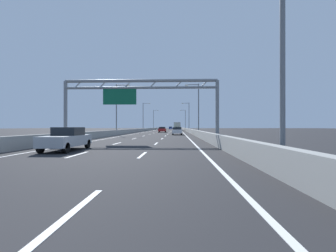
{
  "coord_description": "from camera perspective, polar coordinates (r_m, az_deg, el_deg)",
  "views": [
    {
      "loc": [
        3.7,
        -0.96,
        1.57
      ],
      "look_at": [
        1.01,
        72.61,
        1.7
      ],
      "focal_mm": 26.43,
      "sensor_mm": 36.0,
      "label": 1
    }
  ],
  "objects": [
    {
      "name": "streetlamp_right_distant",
      "position": [
        119.21,
        3.9,
        1.74
      ],
      "size": [
        2.58,
        0.28,
        9.5
      ],
      "color": "slate",
      "rests_on": "ground_plane"
    },
    {
      "name": "lane_dash_left_1",
      "position": [
        14.62,
        -20.13,
        -6.23
      ],
      "size": [
        0.16,
        3.0,
        0.01
      ],
      "primitive_type": "cube",
      "color": "white",
      "rests_on": "ground_plane"
    },
    {
      "name": "lane_dash_right_4",
      "position": [
        40.53,
        -0.59,
        -2.31
      ],
      "size": [
        0.16,
        3.0,
        0.01
      ],
      "primitive_type": "cube",
      "color": "white",
      "rests_on": "ground_plane"
    },
    {
      "name": "lane_dash_right_10",
      "position": [
        94.49,
        0.94,
        -1.05
      ],
      "size": [
        0.16,
        3.0,
        0.01
      ],
      "primitive_type": "cube",
      "color": "white",
      "rests_on": "ground_plane"
    },
    {
      "name": "streetlamp_left_distant",
      "position": [
        119.67,
        -3.26,
        1.73
      ],
      "size": [
        2.58,
        0.28,
        9.5
      ],
      "color": "slate",
      "rests_on": "ground_plane"
    },
    {
      "name": "lane_dash_left_12",
      "position": [
        112.6,
        -0.71,
        -0.9
      ],
      "size": [
        0.16,
        3.0,
        0.01
      ],
      "primitive_type": "cube",
      "color": "white",
      "rests_on": "ground_plane"
    },
    {
      "name": "lane_dash_left_16",
      "position": [
        148.57,
        -0.03,
        -0.71
      ],
      "size": [
        0.16,
        3.0,
        0.01
      ],
      "primitive_type": "cube",
      "color": "white",
      "rests_on": "ground_plane"
    },
    {
      "name": "lane_dash_right_3",
      "position": [
        31.55,
        -1.36,
        -2.94
      ],
      "size": [
        0.16,
        3.0,
        0.01
      ],
      "primitive_type": "cube",
      "color": "white",
      "rests_on": "ground_plane"
    },
    {
      "name": "lane_dash_right_0",
      "position": [
        5.09,
        -20.99,
        -17.97
      ],
      "size": [
        0.16,
        3.0,
        0.01
      ],
      "primitive_type": "cube",
      "color": "white",
      "rests_on": "ground_plane"
    },
    {
      "name": "lane_dash_right_2",
      "position": [
        22.59,
        -2.74,
        -4.07
      ],
      "size": [
        0.16,
        3.0,
        0.01
      ],
      "primitive_type": "cube",
      "color": "white",
      "rests_on": "ground_plane"
    },
    {
      "name": "lane_dash_left_6",
      "position": [
        58.73,
        -3.28,
        -1.63
      ],
      "size": [
        0.16,
        3.0,
        0.01
      ],
      "primitive_type": "cube",
      "color": "white",
      "rests_on": "ground_plane"
    },
    {
      "name": "lane_dash_left_15",
      "position": [
        139.57,
        -0.16,
        -0.74
      ],
      "size": [
        0.16,
        3.0,
        0.01
      ],
      "primitive_type": "cube",
      "color": "white",
      "rests_on": "ground_plane"
    },
    {
      "name": "lane_dash_right_6",
      "position": [
        58.51,
        0.23,
        -1.63
      ],
      "size": [
        0.16,
        3.0,
        0.01
      ],
      "primitive_type": "cube",
      "color": "white",
      "rests_on": "ground_plane"
    },
    {
      "name": "ground_plane",
      "position": [
        101.04,
        -0.0,
        -0.99
      ],
      "size": [
        260.0,
        260.0,
        0.0
      ],
      "primitive_type": "plane",
      "color": "#262628"
    },
    {
      "name": "lane_dash_right_17",
      "position": [
        157.48,
        1.4,
        -0.67
      ],
      "size": [
        0.16,
        3.0,
        0.01
      ],
      "primitive_type": "cube",
      "color": "white",
      "rests_on": "ground_plane"
    },
    {
      "name": "lane_dash_right_14",
      "position": [
        130.48,
        1.26,
        -0.79
      ],
      "size": [
        0.16,
        3.0,
        0.01
      ],
      "primitive_type": "cube",
      "color": "white",
      "rests_on": "ground_plane"
    },
    {
      "name": "lane_dash_left_3",
      "position": [
        31.97,
        -7.82,
        -2.9
      ],
      "size": [
        0.16,
        3.0,
        0.01
      ],
      "primitive_type": "cube",
      "color": "white",
      "rests_on": "ground_plane"
    },
    {
      "name": "lane_dash_left_4",
      "position": [
        40.86,
        -5.65,
        -2.29
      ],
      "size": [
        0.16,
        3.0,
        0.01
      ],
      "primitive_type": "cube",
      "color": "white",
      "rests_on": "ground_plane"
    },
    {
      "name": "streetlamp_left_mid",
      "position": [
        47.52,
        -11.54,
        4.52
      ],
      "size": [
        2.58,
        0.28,
        9.5
      ],
      "color": "slate",
      "rests_on": "ground_plane"
    },
    {
      "name": "lane_dash_right_8",
      "position": [
        76.5,
        0.67,
        -1.27
      ],
      "size": [
        0.16,
        3.0,
        0.01
      ],
      "primitive_type": "cube",
      "color": "white",
      "rests_on": "ground_plane"
    },
    {
      "name": "lane_dash_left_13",
      "position": [
        121.59,
        -0.5,
        -0.84
      ],
      "size": [
        0.16,
        3.0,
        0.01
      ],
      "primitive_type": "cube",
      "color": "white",
      "rests_on": "ground_plane"
    },
    {
      "name": "edge_line_left",
      "position": [
        89.42,
        -3.65,
        -1.1
      ],
      "size": [
        0.16,
        176.0,
        0.01
      ],
      "primitive_type": "cube",
      "color": "white",
      "rests_on": "ground_plane"
    },
    {
      "name": "lane_dash_right_1",
      "position": [
        13.68,
        -5.94,
        -6.66
      ],
      "size": [
        0.16,
        3.0,
        0.01
      ],
      "primitive_type": "cube",
      "color": "white",
      "rests_on": "ground_plane"
    },
    {
      "name": "streetlamp_right_near",
      "position": [
        10.92,
        23.69,
        20.43
      ],
      "size": [
        2.58,
        0.28,
        9.5
      ],
      "color": "slate",
      "rests_on": "ground_plane"
    },
    {
      "name": "lane_dash_right_12",
      "position": [
        112.48,
        1.13,
        -0.9
      ],
      "size": [
        0.16,
        3.0,
        0.01
      ],
      "primitive_type": "cube",
      "color": "white",
      "rests_on": "ground_plane"
    },
    {
      "name": "lane_dash_left_8",
      "position": [
        76.67,
        -2.02,
        -1.27
      ],
      "size": [
        0.16,
        3.0,
        0.01
      ],
      "primitive_type": "cube",
      "color": "white",
      "rests_on": "ground_plane"
    },
    {
      "name": "edge_line_right",
      "position": [
        88.98,
        3.09,
        -1.11
      ],
      "size": [
        0.16,
        176.0,
        0.01
      ],
      "primitive_type": "cube",
      "color": "white",
      "rests_on": "ground_plane"
    },
    {
      "name": "blue_car",
      "position": [
        133.45,
        0.61,
        -0.45
      ],
      "size": [
        1.84,
        4.16,
        1.47
      ],
      "color": "#2347AD",
      "rests_on": "ground_plane"
    },
    {
      "name": "lane_dash_right_5",
      "position": [
        49.52,
        -0.1,
        -1.91
      ],
      "size": [
        0.16,
        3.0,
        0.01
      ],
      "primitive_type": "cube",
      "color": "white",
      "rests_on": "ground_plane"
    },
    {
      "name": "yellow_car",
      "position": [
        120.53,
        -1.39,
        -0.51
      ],
      "size": [
        1.71,
        4.32,
        1.4
      ],
      "color": "yellow",
      "rests_on": "ground_plane"
    },
    {
      "name": "box_truck",
      "position": [
        94.82,
        2.12,
        -0.03
      ],
      "size": [
        2.48,
        8.75,
        3.13
      ],
      "color": "silver",
      "rests_on": "ground_plane"
    },
    {
      "name": "lane_dash_left_2",
      "position": [
        23.17,
        -11.67,
        -3.97
      ],
      "size": [
        0.16,
        3.0,
        0.01
      ],
      "primitive_type": "cube",
      "color": "white",
      "rests_on": "ground_plane"
    },
    {
      "name": "streetlamp_right_mid",
      "position": [
        46.35,
        6.77,
        4.64
      ],
      "size": [
        2.58,
        0.28,
        9.5
      ],
      "color": "slate",
      "rests_on": "ground_plane"
    },
    {
      "name": "lane_dash_left_5",
      "position": [
        49.79,
        -4.25,
        -1.9
      ],
      "size": [
        0.16,
        3.0,
        0.01
      ],
      "primitive_type": "cube",
      "color": "white",
      "rests_on": "ground_plane"
    },
    {
      "name": "barrier_right",
      "position": [
        111.01,
        3.75,
        -0.67
      ],
      "size": [
        0.45,
        220.0,
        0.95
      ],
      "color": "#9E9E99",
      "rests_on": "ground_plane"
    },
    {
      "name": "lane_dash_right_7",
      "position": [
        67.5,
        0.48,
        -1.43
      ],
      "size": [
        0.16,
        3.0,
        0.01
      ],
      "primitive_type": "cube",
      "color": "white",
      "rests_on": "ground_plane"
    },
    {
      "name": "lane_dash_left_7",
      "position": [
        67.7,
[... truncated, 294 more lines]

